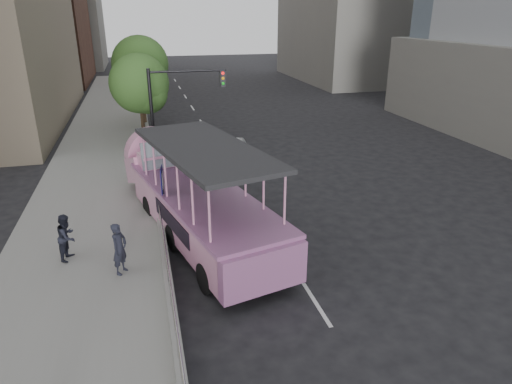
{
  "coord_description": "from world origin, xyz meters",
  "views": [
    {
      "loc": [
        -3.45,
        -12.37,
        7.93
      ],
      "look_at": [
        0.3,
        2.4,
        1.89
      ],
      "focal_mm": 32.0,
      "sensor_mm": 36.0,
      "label": 1
    }
  ],
  "objects_px": {
    "car": "(235,150)",
    "street_tree_far": "(142,66)",
    "pedestrian_mid": "(67,237)",
    "pedestrian_near": "(119,249)",
    "parking_sign": "(163,196)",
    "traffic_signal": "(173,100)",
    "street_tree_near": "(141,86)",
    "duck_boat": "(192,196)"
  },
  "relations": [
    {
      "from": "pedestrian_mid",
      "to": "street_tree_near",
      "type": "xyz_separation_m",
      "value": [
        2.86,
        13.9,
        2.73
      ]
    },
    {
      "from": "pedestrian_near",
      "to": "street_tree_near",
      "type": "relative_size",
      "value": 0.29
    },
    {
      "from": "duck_boat",
      "to": "traffic_signal",
      "type": "height_order",
      "value": "traffic_signal"
    },
    {
      "from": "pedestrian_near",
      "to": "street_tree_far",
      "type": "height_order",
      "value": "street_tree_far"
    },
    {
      "from": "duck_boat",
      "to": "pedestrian_mid",
      "type": "height_order",
      "value": "duck_boat"
    },
    {
      "from": "pedestrian_mid",
      "to": "car",
      "type": "bearing_deg",
      "value": -20.46
    },
    {
      "from": "pedestrian_mid",
      "to": "street_tree_near",
      "type": "relative_size",
      "value": 0.28
    },
    {
      "from": "pedestrian_near",
      "to": "street_tree_far",
      "type": "xyz_separation_m",
      "value": [
        1.37,
        21.25,
        3.17
      ]
    },
    {
      "from": "traffic_signal",
      "to": "street_tree_near",
      "type": "distance_m",
      "value": 3.8
    },
    {
      "from": "traffic_signal",
      "to": "street_tree_far",
      "type": "distance_m",
      "value": 9.57
    },
    {
      "from": "duck_boat",
      "to": "pedestrian_mid",
      "type": "xyz_separation_m",
      "value": [
        -4.3,
        -1.83,
        -0.29
      ]
    },
    {
      "from": "pedestrian_mid",
      "to": "street_tree_far",
      "type": "height_order",
      "value": "street_tree_far"
    },
    {
      "from": "car",
      "to": "street_tree_far",
      "type": "relative_size",
      "value": 0.57
    },
    {
      "from": "car",
      "to": "street_tree_far",
      "type": "xyz_separation_m",
      "value": [
        -4.64,
        9.94,
        3.68
      ]
    },
    {
      "from": "pedestrian_near",
      "to": "street_tree_far",
      "type": "bearing_deg",
      "value": 27.94
    },
    {
      "from": "traffic_signal",
      "to": "street_tree_far",
      "type": "height_order",
      "value": "street_tree_far"
    },
    {
      "from": "pedestrian_mid",
      "to": "street_tree_far",
      "type": "relative_size",
      "value": 0.24
    },
    {
      "from": "duck_boat",
      "to": "street_tree_near",
      "type": "bearing_deg",
      "value": 96.81
    },
    {
      "from": "street_tree_near",
      "to": "car",
      "type": "bearing_deg",
      "value": -39.17
    },
    {
      "from": "duck_boat",
      "to": "pedestrian_mid",
      "type": "distance_m",
      "value": 4.69
    },
    {
      "from": "pedestrian_near",
      "to": "parking_sign",
      "type": "bearing_deg",
      "value": -1.6
    },
    {
      "from": "duck_boat",
      "to": "traffic_signal",
      "type": "relative_size",
      "value": 2.21
    },
    {
      "from": "pedestrian_near",
      "to": "street_tree_near",
      "type": "height_order",
      "value": "street_tree_near"
    },
    {
      "from": "pedestrian_mid",
      "to": "traffic_signal",
      "type": "bearing_deg",
      "value": -5.82
    },
    {
      "from": "pedestrian_near",
      "to": "duck_boat",
      "type": "bearing_deg",
      "value": -7.77
    },
    {
      "from": "duck_boat",
      "to": "pedestrian_near",
      "type": "height_order",
      "value": "duck_boat"
    },
    {
      "from": "parking_sign",
      "to": "traffic_signal",
      "type": "distance_m",
      "value": 9.73
    },
    {
      "from": "car",
      "to": "traffic_signal",
      "type": "xyz_separation_m",
      "value": [
        -3.24,
        0.51,
        2.87
      ]
    },
    {
      "from": "car",
      "to": "street_tree_far",
      "type": "height_order",
      "value": "street_tree_far"
    },
    {
      "from": "traffic_signal",
      "to": "pedestrian_near",
      "type": "bearing_deg",
      "value": -103.18
    },
    {
      "from": "duck_boat",
      "to": "pedestrian_mid",
      "type": "bearing_deg",
      "value": -156.93
    },
    {
      "from": "pedestrian_near",
      "to": "traffic_signal",
      "type": "relative_size",
      "value": 0.32
    },
    {
      "from": "street_tree_near",
      "to": "pedestrian_mid",
      "type": "bearing_deg",
      "value": -101.63
    },
    {
      "from": "duck_boat",
      "to": "pedestrian_near",
      "type": "bearing_deg",
      "value": -129.4
    },
    {
      "from": "street_tree_near",
      "to": "street_tree_far",
      "type": "relative_size",
      "value": 0.89
    },
    {
      "from": "traffic_signal",
      "to": "pedestrian_mid",
      "type": "bearing_deg",
      "value": -113.05
    },
    {
      "from": "pedestrian_near",
      "to": "street_tree_far",
      "type": "relative_size",
      "value": 0.26
    },
    {
      "from": "car",
      "to": "pedestrian_mid",
      "type": "distance_m",
      "value": 12.6
    },
    {
      "from": "pedestrian_near",
      "to": "parking_sign",
      "type": "height_order",
      "value": "parking_sign"
    },
    {
      "from": "pedestrian_mid",
      "to": "traffic_signal",
      "type": "height_order",
      "value": "traffic_signal"
    },
    {
      "from": "pedestrian_mid",
      "to": "parking_sign",
      "type": "distance_m",
      "value": 3.44
    },
    {
      "from": "pedestrian_mid",
      "to": "street_tree_far",
      "type": "bearing_deg",
      "value": 8.5
    }
  ]
}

